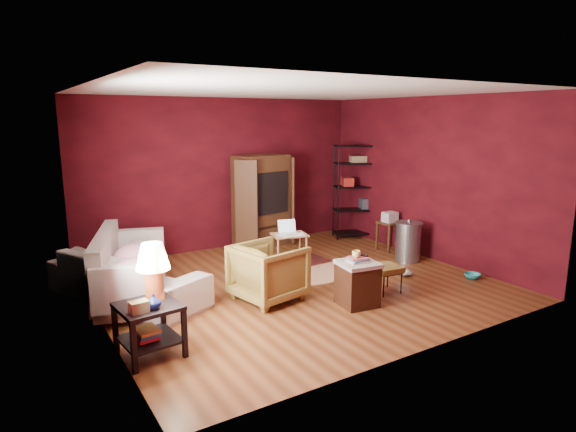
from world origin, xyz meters
name	(u,v)px	position (x,y,z in m)	size (l,w,h in m)	color
room	(294,191)	(-0.04, -0.01, 1.40)	(5.54, 5.04, 2.84)	brown
sofa	(127,268)	(-2.29, 0.63, 0.45)	(2.32, 0.68, 0.91)	#A38F8C
armchair	(268,269)	(-0.64, -0.34, 0.43)	(0.83, 0.78, 0.85)	black
pet_bowl_steel	(404,268)	(1.65, -0.59, 0.12)	(0.25, 0.06, 0.25)	silver
pet_bowl_turquoise	(473,271)	(2.46, -1.24, 0.12)	(0.24, 0.08, 0.24)	#25A8AD
vase	(154,302)	(-2.45, -1.21, 0.64)	(0.15, 0.16, 0.15)	#0C133D
mug	(356,253)	(0.22, -1.14, 0.72)	(0.11, 0.09, 0.11)	#D9CA6A
side_table	(151,289)	(-2.42, -1.00, 0.70)	(0.65, 0.65, 1.17)	black
sofa_cushions	(128,270)	(-2.27, 0.62, 0.42)	(1.41, 2.21, 0.86)	#A38F8C
hamper	(357,283)	(0.25, -1.13, 0.31)	(0.55, 0.55, 0.68)	#3B1B0D
footstool	(386,269)	(0.91, -0.97, 0.34)	(0.42, 0.42, 0.39)	black
rug_round	(303,271)	(0.42, 0.44, 0.01)	(1.80, 1.80, 0.01)	beige
rug_oriental	(292,261)	(0.54, 0.94, 0.02)	(1.23, 0.85, 0.01)	#541616
laptop_desk	(289,237)	(0.51, 0.98, 0.44)	(0.66, 0.55, 0.72)	tan
tv_armoire	(262,199)	(0.63, 2.16, 0.91)	(1.36, 0.88, 1.75)	#4A2615
wire_shelving	(358,187)	(2.63, 1.74, 1.04)	(1.01, 0.74, 1.90)	black
small_stand	(390,222)	(2.49, 0.64, 0.54)	(0.38, 0.38, 0.72)	#4A2615
trash_can	(408,241)	(2.30, -0.03, 0.35)	(0.48, 0.48, 0.74)	gray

